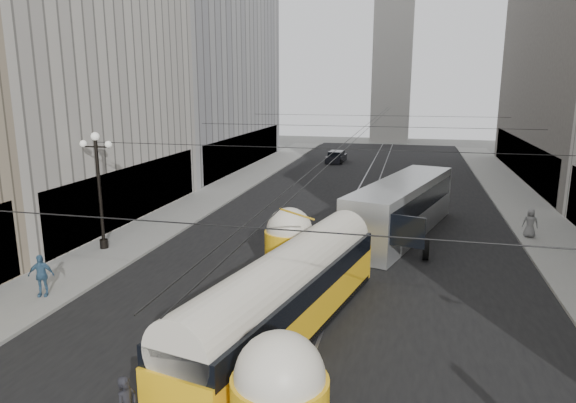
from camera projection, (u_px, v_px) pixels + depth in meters
The scene contains 15 objects.
road at pixel (360, 205), 39.21m from camera, with size 20.00×85.00×0.02m, color black.
sidewalk_left at pixel (228, 188), 45.25m from camera, with size 4.00×72.00×0.15m, color gray.
sidewalk_right at pixel (520, 202), 39.76m from camera, with size 4.00×72.00×0.15m, color gray.
rail_left at pixel (350, 204), 39.38m from camera, with size 0.12×85.00×0.04m, color gray.
rail_right at pixel (370, 205), 39.03m from camera, with size 0.12×85.00×0.04m, color gray.
building_left_far at pixel (193, 34), 55.31m from camera, with size 12.60×28.60×28.60m.
distant_tower at pixel (393, 46), 80.93m from camera, with size 6.00×6.00×31.36m.
lamppost_left_mid at pixel (99, 184), 27.52m from camera, with size 1.86×0.44×6.37m.
catenary at pixel (363, 129), 36.92m from camera, with size 25.00×72.00×0.23m.
streetcar at pixel (286, 293), 18.46m from camera, with size 5.10×14.85×3.30m.
city_bus at pixel (402, 205), 30.98m from camera, with size 6.29×13.62×3.34m.
sedan_white_far at pixel (409, 180), 46.03m from camera, with size 1.96×4.44×1.38m.
sedan_dark_far at pixel (336, 157), 60.70m from camera, with size 2.04×4.39×1.35m.
pedestrian_sidewalk_right at pixel (530, 223), 30.16m from camera, with size 0.85×0.52×1.73m, color slate.
pedestrian_sidewalk_left at pixel (41, 275), 21.71m from camera, with size 1.07×0.61×1.83m, color #3C6283.
Camera 1 is at (3.62, -5.90, 8.92)m, focal length 32.00 mm.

